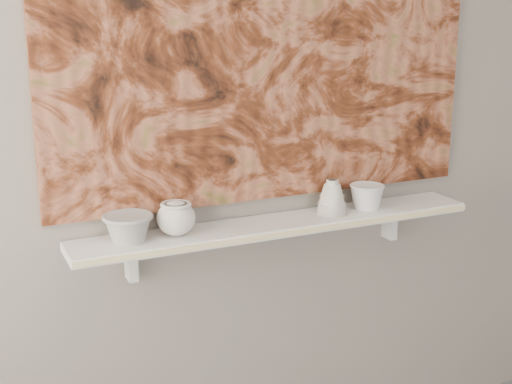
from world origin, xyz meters
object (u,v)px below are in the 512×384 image
cup_cream (176,218)px  bowl_white (367,196)px  shelf (279,225)px  bell_vessel (332,197)px  painting (270,32)px  bowl_grey (128,228)px

cup_cream → bowl_white: (0.70, 0.00, -0.01)m
shelf → bowl_white: 0.35m
cup_cream → bell_vessel: size_ratio=1.00×
shelf → bell_vessel: size_ratio=11.75×
cup_cream → bell_vessel: bell_vessel is taller
shelf → painting: (0.00, 0.08, 0.62)m
bowl_grey → bowl_white: bowl_grey is taller
shelf → bell_vessel: 0.21m
bowl_grey → painting: bearing=9.0°
shelf → bowl_white: bearing=0.0°
painting → cup_cream: painting is taller
painting → bowl_grey: 0.77m
shelf → painting: painting is taller
painting → bowl_grey: (-0.51, -0.08, -0.57)m
painting → bowl_white: painting is taller
painting → bowl_white: bearing=-13.3°
painting → bowl_white: 0.67m
bowl_grey → cup_cream: (0.15, 0.00, 0.01)m
bell_vessel → bowl_white: 0.14m
bell_vessel → bowl_grey: bearing=180.0°
shelf → painting: 0.63m
painting → cup_cream: size_ratio=12.55×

